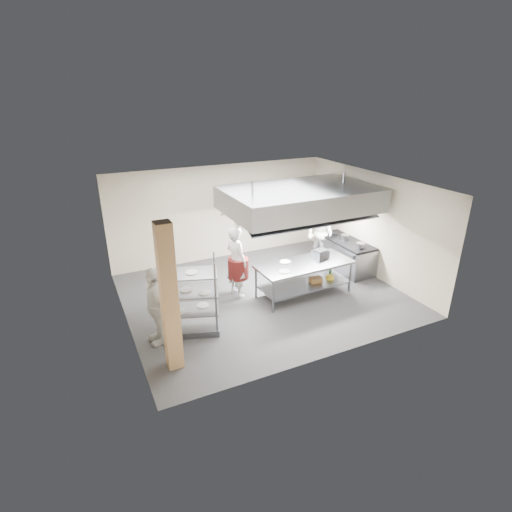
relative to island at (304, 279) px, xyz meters
name	(u,v)px	position (x,y,z in m)	size (l,w,h in m)	color
floor	(262,295)	(-1.00, 0.44, -0.46)	(7.00, 7.00, 0.00)	#333336
ceiling	(263,184)	(-1.00, 0.44, 2.54)	(7.00, 7.00, 0.00)	silver
wall_back	(221,213)	(-1.00, 3.44, 1.04)	(7.00, 7.00, 0.00)	#BEB097
wall_left	(120,267)	(-4.50, 0.44, 1.04)	(6.00, 6.00, 0.00)	#BEB097
wall_right	(371,224)	(2.50, 0.44, 1.04)	(6.00, 6.00, 0.00)	#BEB097
column	(169,299)	(-3.90, -1.46, 1.04)	(0.30, 0.30, 3.00)	tan
exhaust_hood	(300,199)	(0.30, 0.84, 1.94)	(4.00, 2.50, 0.60)	gray
hood_strip_a	(270,215)	(-0.60, 0.84, 1.62)	(1.60, 0.12, 0.04)	white
hood_strip_b	(327,207)	(1.20, 0.84, 1.62)	(1.60, 0.12, 0.04)	white
wall_shelf	(273,207)	(0.80, 3.28, 1.04)	(1.50, 0.28, 0.04)	gray
island	(304,279)	(0.00, 0.00, 0.00)	(2.55, 1.06, 0.91)	slate
island_worktop	(304,264)	(0.00, 0.00, 0.42)	(2.55, 1.06, 0.06)	gray
island_undershelf	(303,284)	(0.00, 0.00, -0.16)	(2.35, 0.96, 0.04)	slate
pass_rack	(191,296)	(-3.20, -0.42, 0.44)	(1.19, 0.70, 1.79)	slate
cooking_range	(345,255)	(2.08, 0.94, -0.04)	(0.80, 2.00, 0.84)	gray
range_top	(346,241)	(2.08, 0.94, 0.41)	(0.78, 1.96, 0.06)	black
chef_head	(236,262)	(-1.62, 0.74, 0.51)	(0.71, 0.46, 1.94)	silver
chef_line	(320,234)	(1.60, 1.65, 0.51)	(0.94, 0.73, 1.93)	silver
chef_plating	(155,306)	(-4.00, -0.49, 0.42)	(1.03, 0.43, 1.75)	white
griddle	(321,254)	(0.60, 0.15, 0.55)	(0.40, 0.31, 0.19)	slate
wicker_basket	(316,280)	(0.33, -0.07, -0.06)	(0.32, 0.22, 0.14)	olive
stockpot	(345,237)	(2.04, 0.99, 0.53)	(0.24, 0.24, 0.17)	gray
plate_stack	(192,309)	(-3.20, -0.42, 0.12)	(0.28, 0.28, 0.05)	white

